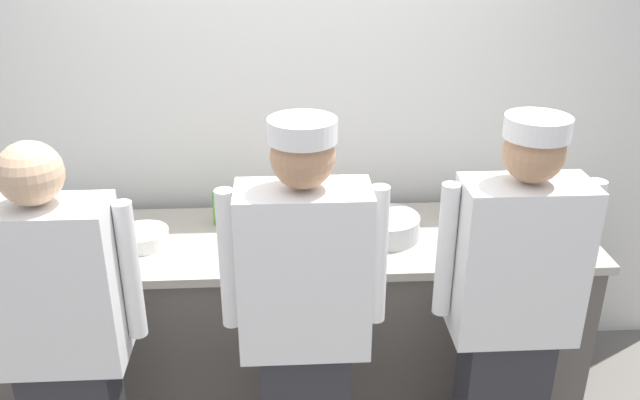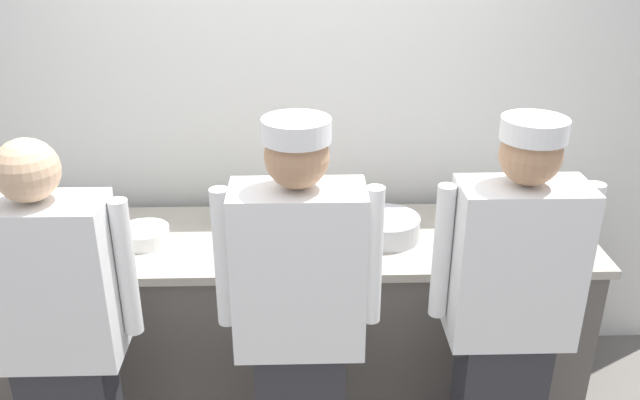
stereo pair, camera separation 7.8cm
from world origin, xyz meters
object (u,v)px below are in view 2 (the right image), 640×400
squeeze_bottle_secondary (220,205)px  deli_cup (283,215)px  chef_near_left (60,339)px  sheet_tray (66,234)px  ramekin_red_sauce (252,217)px  chefs_knife (318,245)px  plate_stack_front (144,235)px  ramekin_orange_sauce (473,249)px  plate_stack_rear (464,217)px  ramekin_yellow_sauce (240,232)px  chef_far_right (509,314)px  chef_center (299,322)px  ramekin_green_sauce (535,235)px  squeeze_bottle_primary (267,232)px  mixing_bowl_steel (386,227)px

squeeze_bottle_secondary → deli_cup: size_ratio=2.16×
chef_near_left → sheet_tray: bearing=105.4°
ramekin_red_sauce → chefs_knife: ramekin_red_sauce is taller
chefs_knife → sheet_tray: bearing=174.0°
sheet_tray → chefs_knife: bearing=-6.0°
plate_stack_front → chefs_knife: plate_stack_front is taller
chefs_knife → ramekin_orange_sauce: bearing=-8.0°
plate_stack_rear → sheet_tray: bearing=-177.0°
plate_stack_rear → ramekin_yellow_sauce: (-1.09, -0.13, -0.01)m
chef_far_right → sheet_tray: chef_far_right is taller
chef_center → plate_stack_rear: chef_center is taller
chef_far_right → squeeze_bottle_secondary: chef_far_right is taller
chef_near_left → ramekin_green_sauce: bearing=18.6°
chef_near_left → chef_center: size_ratio=0.97×
chef_center → squeeze_bottle_primary: bearing=104.0°
chef_center → chef_far_right: chef_center is taller
chef_near_left → squeeze_bottle_secondary: 1.04m
plate_stack_rear → sheet_tray: 1.92m
plate_stack_rear → squeeze_bottle_secondary: squeeze_bottle_secondary is taller
plate_stack_rear → mixing_bowl_steel: 0.43m
ramekin_yellow_sauce → chefs_knife: ramekin_yellow_sauce is taller
ramekin_orange_sauce → plate_stack_rear: bearing=83.9°
chef_far_right → ramekin_red_sauce: chef_far_right is taller
chef_far_right → squeeze_bottle_secondary: size_ratio=8.53×
chef_center → chef_far_right: 0.81m
plate_stack_front → sheet_tray: bearing=170.2°
ramekin_green_sauce → deli_cup: deli_cup is taller
ramekin_orange_sauce → deli_cup: 0.92m
plate_stack_front → sheet_tray: (-0.38, 0.07, -0.02)m
plate_stack_front → ramekin_red_sauce: size_ratio=2.37×
ramekin_green_sauce → deli_cup: bearing=170.3°
chef_center → chefs_knife: size_ratio=6.24×
chef_center → sheet_tray: bearing=146.1°
plate_stack_rear → deli_cup: bearing=179.4°
ramekin_red_sauce → chef_far_right: bearing=-38.7°
mixing_bowl_steel → sheet_tray: (-1.51, 0.05, -0.04)m
chef_center → chef_far_right: bearing=3.5°
plate_stack_rear → ramekin_orange_sauce: bearing=-96.1°
ramekin_yellow_sauce → deli_cup: (0.20, 0.13, 0.02)m
chef_far_right → chefs_knife: bearing=142.1°
chef_near_left → chefs_knife: size_ratio=6.05×
deli_cup → chefs_knife: (0.16, -0.24, -0.04)m
plate_stack_rear → squeeze_bottle_secondary: 1.20m
sheet_tray → plate_stack_rear: bearing=3.0°
chef_near_left → ramekin_green_sauce: chef_near_left is taller
ramekin_orange_sauce → chef_center: bearing=-146.5°
ramekin_green_sauce → ramekin_orange_sauce: bearing=-158.0°
ramekin_red_sauce → deli_cup: size_ratio=1.06×
plate_stack_rear → mixing_bowl_steel: (-0.41, -0.15, 0.02)m
plate_stack_front → plate_stack_rear: bearing=6.2°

